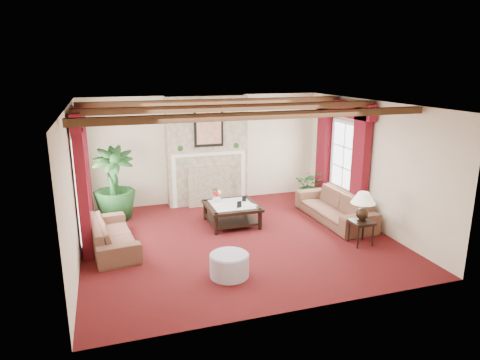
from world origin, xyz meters
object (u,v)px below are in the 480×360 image
object	(u,v)px
side_table	(361,232)
potted_palm	(115,200)
sofa_right	(335,202)
ottoman	(229,265)
coffee_table	(232,214)
sofa_left	(112,230)

from	to	relation	value
side_table	potted_palm	bearing A→B (deg)	146.75
sofa_right	potted_palm	bearing A→B (deg)	-110.50
side_table	ottoman	distance (m)	2.86
ottoman	potted_palm	bearing A→B (deg)	116.09
potted_palm	coffee_table	distance (m)	2.68
sofa_right	ottoman	xyz separation A→B (m)	(-3.02, -1.83, -0.24)
side_table	sofa_right	bearing A→B (deg)	81.84
potted_palm	side_table	xyz separation A→B (m)	(4.51, -2.96, -0.22)
sofa_right	potted_palm	world-z (taller)	potted_palm
sofa_left	ottoman	xyz separation A→B (m)	(1.81, -1.77, -0.19)
sofa_right	coffee_table	world-z (taller)	sofa_right
sofa_left	coffee_table	bearing A→B (deg)	-84.37
sofa_left	coffee_table	size ratio (longest dim) A/B	1.79
ottoman	sofa_left	bearing A→B (deg)	135.63
sofa_right	sofa_left	bearing A→B (deg)	-90.89
sofa_left	side_table	size ratio (longest dim) A/B	4.12
sofa_right	ottoman	world-z (taller)	sofa_right
coffee_table	side_table	size ratio (longest dim) A/B	2.30
sofa_right	side_table	xyz separation A→B (m)	(-0.19, -1.35, -0.19)
sofa_right	ottoman	distance (m)	3.54
sofa_right	side_table	size ratio (longest dim) A/B	4.63
potted_palm	coffee_table	xyz separation A→B (m)	(2.42, -1.13, -0.24)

